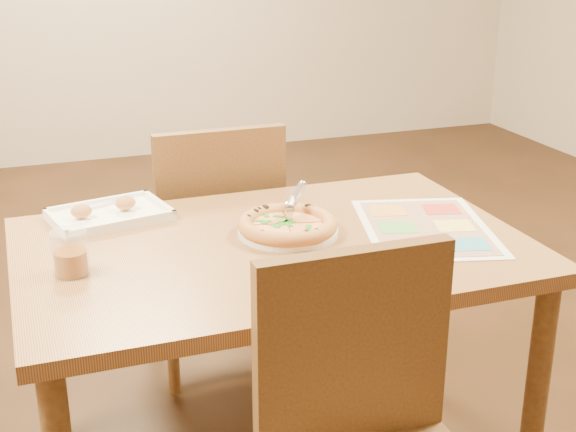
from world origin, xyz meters
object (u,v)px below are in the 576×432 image
object	(u,v)px
pizza	(288,225)
menu	(426,227)
dining_table	(273,273)
chair_near	(370,421)
plate	(288,231)
pizza_cutter	(294,199)
glass_tumbler	(70,256)
appetizer_tray	(109,215)
chair_far	(215,221)

from	to	relation	value
pizza	menu	size ratio (longest dim) A/B	0.57
dining_table	chair_near	distance (m)	0.61
dining_table	plate	world-z (taller)	plate
dining_table	pizza_cutter	distance (m)	0.21
plate	glass_tumbler	distance (m)	0.57
chair_near	pizza_cutter	world-z (taller)	chair_near
appetizer_tray	menu	distance (m)	0.88
pizza_cutter	plate	bearing A→B (deg)	-177.04
pizza	pizza_cutter	xyz separation A→B (m)	(0.04, 0.05, 0.05)
pizza_cutter	chair_near	bearing A→B (deg)	-147.09
pizza_cutter	appetizer_tray	size ratio (longest dim) A/B	0.31
plate	appetizer_tray	distance (m)	0.51
appetizer_tray	pizza_cutter	bearing A→B (deg)	-25.64
pizza	chair_far	bearing A→B (deg)	95.61
chair_far	appetizer_tray	world-z (taller)	chair_far
dining_table	appetizer_tray	bearing A→B (deg)	139.78
dining_table	glass_tumbler	xyz separation A→B (m)	(-0.51, -0.03, 0.13)
pizza_cutter	glass_tumbler	size ratio (longest dim) A/B	1.00
pizza	appetizer_tray	world-z (taller)	appetizer_tray
pizza_cutter	glass_tumbler	distance (m)	0.61
chair_far	plate	bearing A→B (deg)	96.03
pizza	pizza_cutter	world-z (taller)	pizza_cutter
pizza	appetizer_tray	size ratio (longest dim) A/B	0.76
glass_tumbler	plate	bearing A→B (deg)	7.51
chair_far	pizza	bearing A→B (deg)	95.61
dining_table	chair_far	world-z (taller)	chair_far
chair_far	glass_tumbler	size ratio (longest dim) A/B	4.35
pizza	glass_tumbler	bearing A→B (deg)	-173.06
dining_table	pizza	size ratio (longest dim) A/B	4.90
dining_table	pizza	distance (m)	0.13
dining_table	pizza	bearing A→B (deg)	36.90
chair_far	plate	size ratio (longest dim) A/B	1.76
chair_near	chair_far	size ratio (longest dim) A/B	1.00
pizza	appetizer_tray	xyz separation A→B (m)	(-0.43, 0.28, -0.01)
chair_far	pizza	size ratio (longest dim) A/B	1.77
plate	glass_tumbler	world-z (taller)	glass_tumbler
plate	menu	size ratio (longest dim) A/B	0.57
chair_far	plate	distance (m)	0.58
pizza	menu	distance (m)	0.38
chair_near	menu	world-z (taller)	chair_near
chair_near	menu	xyz separation A→B (m)	(0.42, 0.56, 0.16)
chair_near	pizza_cutter	size ratio (longest dim) A/B	4.33
plate	glass_tumbler	size ratio (longest dim) A/B	2.48
dining_table	chair_far	bearing A→B (deg)	90.00
menu	chair_far	bearing A→B (deg)	123.45
pizza_cutter	chair_far	bearing A→B (deg)	50.93
dining_table	chair_near	world-z (taller)	chair_near
dining_table	plate	xyz separation A→B (m)	(0.06, 0.05, 0.09)
plate	pizza	size ratio (longest dim) A/B	1.01
menu	plate	bearing A→B (deg)	166.50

